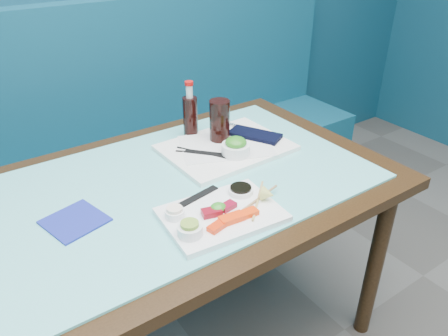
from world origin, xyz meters
TOP-DOWN VIEW (x-y plane):
  - booth_bench at (0.00, 2.29)m, footprint 3.00×0.56m
  - dining_table at (0.00, 1.45)m, footprint 1.40×0.90m
  - glass_top at (0.00, 1.45)m, footprint 1.22×0.76m
  - sashimi_plate at (-0.00, 1.21)m, footprint 0.35×0.26m
  - salmon_left at (-0.05, 1.15)m, footprint 0.06×0.04m
  - salmon_mid at (-0.00, 1.16)m, footprint 0.07×0.04m
  - salmon_right at (0.05, 1.15)m, footprint 0.06×0.03m
  - tuna_left at (-0.03, 1.21)m, footprint 0.06×0.05m
  - tuna_right at (0.02, 1.21)m, footprint 0.05×0.04m
  - seaweed_garnish at (-0.01, 1.22)m, footprint 0.06×0.06m
  - ramekin_wasabi at (-0.13, 1.17)m, footprint 0.09×0.09m
  - wasabi_fill at (-0.13, 1.17)m, footprint 0.06×0.06m
  - ramekin_ginger at (-0.12, 1.26)m, footprint 0.06×0.06m
  - ginger_fill at (-0.12, 1.26)m, footprint 0.04×0.04m
  - soy_dish at (0.10, 1.26)m, footprint 0.08×0.08m
  - soy_fill at (0.10, 1.26)m, footprint 0.08×0.08m
  - lemon_wedge at (0.14, 1.18)m, footprint 0.06×0.05m
  - chopstick_sleeve at (-0.02, 1.31)m, footprint 0.15×0.05m
  - wooden_chopstick_a at (0.11, 1.19)m, footprint 0.21×0.07m
  - wooden_chopstick_b at (0.12, 1.19)m, footprint 0.16×0.15m
  - serving_tray at (0.25, 1.54)m, footprint 0.45×0.34m
  - paper_placemat at (0.25, 1.54)m, footprint 0.39×0.34m
  - seaweed_bowl at (0.24, 1.47)m, footprint 0.11×0.11m
  - seaweed_salad at (0.24, 1.47)m, footprint 0.08×0.08m
  - cola_glass at (0.26, 1.60)m, footprint 0.09×0.09m
  - navy_pouch at (0.38, 1.54)m, footprint 0.17×0.21m
  - fork at (0.38, 1.65)m, footprint 0.04×0.09m
  - black_chopstick_a at (0.15, 1.53)m, footprint 0.12×0.20m
  - black_chopstick_b at (0.16, 1.53)m, footprint 0.17×0.15m
  - tray_sleeve at (0.15, 1.53)m, footprint 0.12×0.13m
  - cola_bottle_body at (0.20, 1.72)m, footprint 0.07×0.07m
  - cola_bottle_neck at (0.20, 1.72)m, footprint 0.03×0.03m
  - cola_bottle_cap at (0.20, 1.72)m, footprint 0.04×0.04m
  - blue_napkin at (-0.35, 1.43)m, footprint 0.18×0.18m

SIDE VIEW (x-z plane):
  - booth_bench at x=0.00m, z-range -0.21..0.96m
  - dining_table at x=0.00m, z-range 0.29..1.04m
  - glass_top at x=0.00m, z-range 0.75..0.76m
  - blue_napkin at x=-0.35m, z-range 0.76..0.76m
  - serving_tray at x=0.25m, z-range 0.76..0.77m
  - sashimi_plate at x=0.00m, z-range 0.76..0.77m
  - paper_placemat at x=0.25m, z-range 0.77..0.78m
  - tray_sleeve at x=0.15m, z-range 0.77..0.78m
  - chopstick_sleeve at x=-0.02m, z-range 0.77..0.78m
  - black_chopstick_b at x=0.16m, z-range 0.77..0.78m
  - black_chopstick_a at x=0.15m, z-range 0.77..0.78m
  - wooden_chopstick_b at x=0.12m, z-range 0.77..0.78m
  - wooden_chopstick_a at x=0.11m, z-range 0.77..0.78m
  - fork at x=0.38m, z-range 0.77..0.79m
  - salmon_left at x=-0.05m, z-range 0.77..0.79m
  - navy_pouch at x=0.38m, z-range 0.77..0.79m
  - salmon_right at x=0.05m, z-range 0.77..0.79m
  - soy_dish at x=0.10m, z-range 0.77..0.79m
  - tuna_right at x=0.02m, z-range 0.77..0.79m
  - salmon_mid at x=0.00m, z-range 0.77..0.79m
  - tuna_left at x=-0.03m, z-range 0.77..0.79m
  - ramekin_ginger at x=-0.12m, z-range 0.77..0.80m
  - seaweed_garnish at x=-0.01m, z-range 0.77..0.80m
  - ramekin_wasabi at x=-0.13m, z-range 0.77..0.80m
  - soy_fill at x=0.10m, z-range 0.79..0.80m
  - seaweed_bowl at x=0.24m, z-range 0.77..0.81m
  - lemon_wedge at x=0.14m, z-range 0.77..0.82m
  - ginger_fill at x=-0.12m, z-range 0.80..0.81m
  - wasabi_fill at x=-0.13m, z-range 0.80..0.81m
  - seaweed_salad at x=0.24m, z-range 0.80..0.84m
  - cola_bottle_body at x=0.20m, z-range 0.76..0.92m
  - cola_glass at x=0.26m, z-range 0.77..0.93m
  - cola_bottle_neck at x=0.20m, z-range 0.92..0.97m
  - cola_bottle_cap at x=0.20m, z-range 0.97..0.98m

